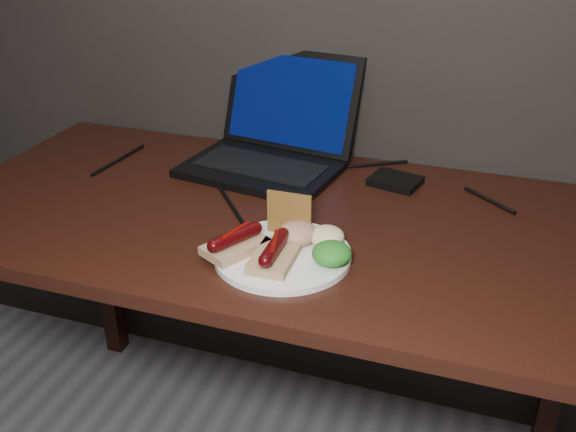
# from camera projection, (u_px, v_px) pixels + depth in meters

# --- Properties ---
(desk) EXTENTS (1.40, 0.70, 0.75)m
(desk) POSITION_uv_depth(u_px,v_px,m) (271.00, 250.00, 1.35)
(desk) COLOR black
(desk) RESTS_ON ground
(laptop) EXTENTS (0.39, 0.37, 0.25)m
(laptop) POSITION_uv_depth(u_px,v_px,m) (272.00, 142.00, 1.51)
(laptop) COLOR black
(laptop) RESTS_ON desk
(hard_drive) EXTENTS (0.12, 0.11, 0.02)m
(hard_drive) POSITION_uv_depth(u_px,v_px,m) (395.00, 181.00, 1.43)
(hard_drive) COLOR black
(hard_drive) RESTS_ON desk
(desk_cables) EXTENTS (0.93, 0.42, 0.01)m
(desk_cables) POSITION_uv_depth(u_px,v_px,m) (285.00, 178.00, 1.45)
(desk_cables) COLOR black
(desk_cables) RESTS_ON desk
(plate) EXTENTS (0.29, 0.29, 0.01)m
(plate) POSITION_uv_depth(u_px,v_px,m) (283.00, 255.00, 1.15)
(plate) COLOR white
(plate) RESTS_ON desk
(bread_sausage_left) EXTENTS (0.12, 0.13, 0.04)m
(bread_sausage_left) POSITION_uv_depth(u_px,v_px,m) (235.00, 242.00, 1.15)
(bread_sausage_left) COLOR tan
(bread_sausage_left) RESTS_ON plate
(bread_sausage_center) EXTENTS (0.07, 0.12, 0.04)m
(bread_sausage_center) POSITION_uv_depth(u_px,v_px,m) (274.00, 253.00, 1.11)
(bread_sausage_center) COLOR tan
(bread_sausage_center) RESTS_ON plate
(crispbread) EXTENTS (0.09, 0.01, 0.08)m
(crispbread) POSITION_uv_depth(u_px,v_px,m) (289.00, 214.00, 1.19)
(crispbread) COLOR olive
(crispbread) RESTS_ON plate
(salad_greens) EXTENTS (0.07, 0.07, 0.04)m
(salad_greens) POSITION_uv_depth(u_px,v_px,m) (332.00, 253.00, 1.11)
(salad_greens) COLOR #115917
(salad_greens) RESTS_ON plate
(salsa_mound) EXTENTS (0.07, 0.07, 0.04)m
(salsa_mound) POSITION_uv_depth(u_px,v_px,m) (297.00, 233.00, 1.17)
(salsa_mound) COLOR maroon
(salsa_mound) RESTS_ON plate
(coleslaw_mound) EXTENTS (0.06, 0.06, 0.04)m
(coleslaw_mound) POSITION_uv_depth(u_px,v_px,m) (327.00, 236.00, 1.16)
(coleslaw_mound) COLOR white
(coleslaw_mound) RESTS_ON plate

